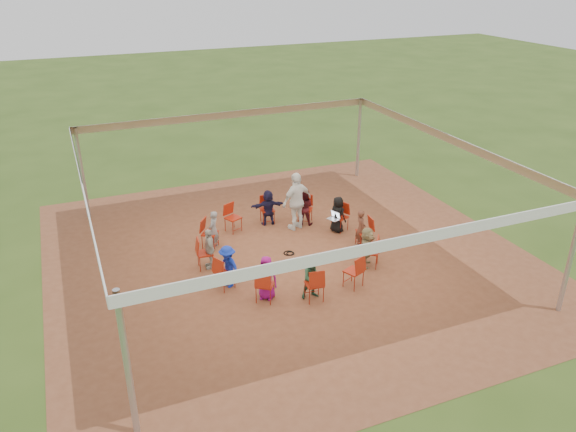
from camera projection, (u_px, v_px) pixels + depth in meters
name	position (u px, v px, depth m)	size (l,w,h in m)	color
ground	(288.00, 256.00, 15.99)	(80.00, 80.00, 0.00)	#334C18
dirt_patch	(288.00, 256.00, 15.99)	(13.00, 13.00, 0.00)	brown
tent	(288.00, 178.00, 15.00)	(10.33, 10.33, 3.00)	#B2B2B7
chair_0	(340.00, 217.00, 17.33)	(0.42, 0.44, 0.90)	#A01F0C
chair_1	(305.00, 209.00, 17.86)	(0.42, 0.44, 0.90)	#A01F0C
chair_2	(267.00, 210.00, 17.84)	(0.42, 0.44, 0.90)	#A01F0C
chair_3	(233.00, 218.00, 17.27)	(0.42, 0.44, 0.90)	#A01F0C
chair_4	(210.00, 233.00, 16.31)	(0.42, 0.44, 0.90)	#A01F0C
chair_5	(205.00, 253.00, 15.21)	(0.42, 0.44, 0.90)	#A01F0C
chair_6	(224.00, 273.00, 14.27)	(0.42, 0.44, 0.90)	#A01F0C
chair_7	(265.00, 285.00, 13.74)	(0.42, 0.44, 0.90)	#A01F0C
chair_8	(314.00, 284.00, 13.76)	(0.42, 0.44, 0.90)	#A01F0C
chair_9	(354.00, 271.00, 14.33)	(0.42, 0.44, 0.90)	#A01F0C
chair_10	(371.00, 252.00, 15.30)	(0.42, 0.44, 0.90)	#A01F0C
chair_11	(364.00, 232.00, 16.39)	(0.42, 0.44, 0.90)	#A01F0C
person_seated_0	(338.00, 214.00, 17.20)	(0.56, 0.31, 1.15)	black
person_seated_1	(304.00, 207.00, 17.70)	(0.56, 0.32, 1.15)	#451115
person_seated_2	(268.00, 207.00, 17.68)	(1.07, 0.40, 1.15)	#1B1939
person_seated_3	(213.00, 230.00, 16.23)	(0.42, 0.28, 1.15)	gray
person_seated_4	(209.00, 248.00, 15.18)	(0.67, 0.35, 1.15)	#B5B2A1
person_seated_5	(228.00, 267.00, 14.29)	(0.74, 0.37, 1.15)	#132DB2
person_seated_6	(266.00, 278.00, 13.79)	(0.56, 0.31, 1.15)	#890E6B
person_seated_7	(313.00, 277.00, 13.81)	(0.56, 0.32, 1.15)	#275338
person_seated_8	(367.00, 247.00, 15.27)	(1.07, 0.40, 1.15)	#998A5B
person_seated_9	(361.00, 228.00, 16.31)	(0.42, 0.28, 1.15)	#582F21
standing_person	(297.00, 201.00, 17.25)	(1.08, 0.56, 1.85)	white
cable_coil	(289.00, 253.00, 16.11)	(0.33, 0.33, 0.03)	black
laptop	(334.00, 217.00, 17.11)	(0.39, 0.43, 0.24)	#B7B7BC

